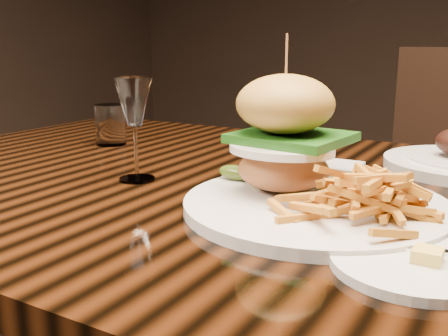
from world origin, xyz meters
The scene contains 6 objects.
dining_table centered at (0.00, 0.00, 0.67)m, with size 1.60×0.90×0.75m.
burger_plate centered at (0.04, -0.09, 0.81)m, with size 0.34×0.34×0.22m.
side_saucer centered at (0.20, -0.21, 0.76)m, with size 0.16×0.16×0.02m.
ramekin centered at (0.03, 0.04, 0.77)m, with size 0.07×0.07×0.03m, color silver.
wine_glass centered at (-0.25, -0.09, 0.87)m, with size 0.06×0.06×0.16m.
water_tumbler centered at (-0.49, 0.12, 0.79)m, with size 0.06×0.06×0.09m, color white.
Camera 1 is at (0.28, -0.71, 0.96)m, focal length 42.00 mm.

